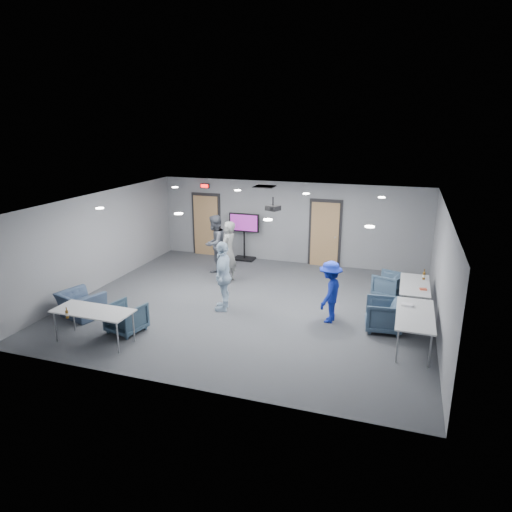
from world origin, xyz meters
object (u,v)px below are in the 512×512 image
(bottle_right, at_px, (424,276))
(table_front_left, at_px, (93,312))
(chair_right_a, at_px, (388,284))
(tv_stand, at_px, (244,234))
(person_a, at_px, (228,252))
(person_b, at_px, (215,244))
(chair_right_b, at_px, (383,315))
(bottle_front, at_px, (67,314))
(person_d, at_px, (330,292))
(chair_front_a, at_px, (126,318))
(projector, at_px, (273,208))
(chair_front_b, at_px, (81,305))
(person_c, at_px, (223,276))
(table_right_a, at_px, (415,286))
(table_right_b, at_px, (415,316))

(bottle_right, bearing_deg, table_front_left, -147.43)
(chair_right_a, xyz_separation_m, tv_stand, (-4.86, 1.97, 0.59))
(person_a, xyz_separation_m, person_b, (-0.78, 0.83, -0.02))
(chair_right_b, xyz_separation_m, bottle_front, (-6.10, -3.04, 0.45))
(person_d, relative_size, chair_front_a, 1.99)
(person_a, bearing_deg, projector, 77.63)
(chair_front_b, height_order, projector, projector)
(person_c, relative_size, projector, 4.28)
(chair_front_a, height_order, tv_stand, tv_stand)
(chair_right_b, bearing_deg, projector, -120.10)
(person_a, relative_size, chair_right_b, 2.29)
(table_right_a, xyz_separation_m, table_front_left, (-6.51, -3.85, 0.00))
(person_b, xyz_separation_m, chair_right_b, (5.32, -2.75, -0.54))
(person_d, bearing_deg, chair_right_a, 158.23)
(table_right_b, bearing_deg, chair_right_b, 47.73)
(bottle_front, relative_size, projector, 0.58)
(bottle_right, bearing_deg, person_a, 178.22)
(table_front_left, xyz_separation_m, bottle_right, (6.72, 4.29, 0.15))
(chair_front_b, height_order, bottle_front, bottle_front)
(person_a, relative_size, person_d, 1.23)
(person_d, distance_m, bottle_front, 5.77)
(projector, bearing_deg, person_c, -98.07)
(chair_right_a, xyz_separation_m, table_right_a, (0.65, -0.92, 0.35))
(person_d, bearing_deg, table_right_b, 78.70)
(person_b, height_order, projector, projector)
(person_d, distance_m, tv_stand, 5.48)
(person_c, height_order, chair_right_a, person_c)
(tv_stand, bearing_deg, person_a, -81.97)
(person_b, bearing_deg, person_c, 36.55)
(chair_front_b, xyz_separation_m, table_right_b, (7.66, 0.96, 0.37))
(tv_stand, relative_size, projector, 3.90)
(chair_right_a, relative_size, chair_front_a, 0.96)
(person_d, height_order, bottle_right, person_d)
(chair_front_a, height_order, chair_front_b, chair_front_a)
(table_right_a, bearing_deg, person_b, 76.43)
(person_a, bearing_deg, chair_right_b, 73.72)
(person_a, height_order, person_d, person_a)
(person_b, distance_m, chair_right_a, 5.38)
(person_b, distance_m, table_right_b, 6.85)
(person_c, bearing_deg, chair_front_b, -76.79)
(table_front_left, distance_m, bottle_right, 7.98)
(table_front_left, bearing_deg, person_d, 30.45)
(chair_right_b, relative_size, chair_front_a, 1.07)
(chair_right_b, bearing_deg, table_right_a, 148.26)
(table_right_a, bearing_deg, person_d, 122.72)
(person_d, relative_size, chair_right_b, 1.86)
(person_a, distance_m, chair_right_a, 4.59)
(table_right_b, xyz_separation_m, tv_stand, (-5.51, 4.79, 0.23))
(person_a, bearing_deg, person_d, 67.58)
(chair_right_a, xyz_separation_m, table_front_left, (-5.86, -4.77, 0.35))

